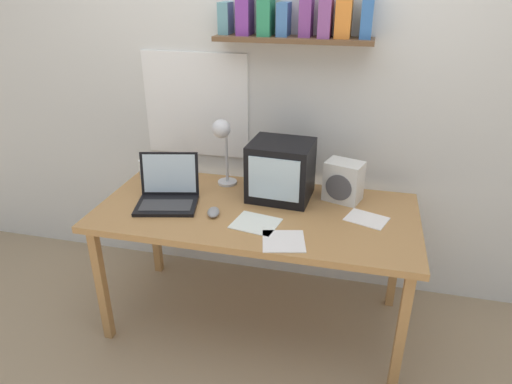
{
  "coord_description": "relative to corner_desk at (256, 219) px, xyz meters",
  "views": [
    {
      "loc": [
        0.5,
        -2.03,
        1.82
      ],
      "look_at": [
        0.0,
        0.0,
        0.83
      ],
      "focal_mm": 32.0,
      "sensor_mm": 36.0,
      "label": 1
    }
  ],
  "objects": [
    {
      "name": "juice_glass",
      "position": [
        -0.73,
        0.23,
        0.11
      ],
      "size": [
        0.07,
        0.07,
        0.12
      ],
      "color": "white",
      "rests_on": "corner_desk"
    },
    {
      "name": "ground_plane",
      "position": [
        0.0,
        0.0,
        -0.67
      ],
      "size": [
        12.0,
        12.0,
        0.0
      ],
      "primitive_type": "plane",
      "color": "#9F8769"
    },
    {
      "name": "open_notebook",
      "position": [
        0.2,
        -0.28,
        0.06
      ],
      "size": [
        0.23,
        0.23,
        0.0
      ],
      "rotation": [
        0.0,
        0.0,
        0.23
      ],
      "color": "white",
      "rests_on": "corner_desk"
    },
    {
      "name": "crt_monitor",
      "position": [
        0.09,
        0.18,
        0.21
      ],
      "size": [
        0.34,
        0.31,
        0.31
      ],
      "rotation": [
        0.0,
        0.0,
        -0.06
      ],
      "color": "black",
      "rests_on": "corner_desk"
    },
    {
      "name": "loose_paper_near_laptop",
      "position": [
        0.03,
        -0.15,
        0.06
      ],
      "size": [
        0.25,
        0.22,
        0.0
      ],
      "rotation": [
        0.0,
        0.0,
        -0.18
      ],
      "color": "white",
      "rests_on": "corner_desk"
    },
    {
      "name": "laptop",
      "position": [
        -0.47,
        -0.03,
        0.12
      ],
      "size": [
        0.37,
        0.34,
        0.25
      ],
      "rotation": [
        0.0,
        0.0,
        0.23
      ],
      "color": "black",
      "rests_on": "corner_desk"
    },
    {
      "name": "printed_handout",
      "position": [
        0.56,
        0.03,
        0.06
      ],
      "size": [
        0.23,
        0.2,
        0.0
      ],
      "rotation": [
        0.0,
        0.0,
        -0.34
      ],
      "color": "white",
      "rests_on": "corner_desk"
    },
    {
      "name": "computer_mouse",
      "position": [
        -0.19,
        -0.11,
        0.07
      ],
      "size": [
        0.08,
        0.12,
        0.03
      ],
      "rotation": [
        0.0,
        0.0,
        0.24
      ],
      "color": "gray",
      "rests_on": "corner_desk"
    },
    {
      "name": "space_heater",
      "position": [
        0.42,
        0.22,
        0.17
      ],
      "size": [
        0.22,
        0.18,
        0.22
      ],
      "rotation": [
        0.0,
        0.0,
        -0.3
      ],
      "color": "silver",
      "rests_on": "corner_desk"
    },
    {
      "name": "desk_lamp",
      "position": [
        -0.24,
        0.23,
        0.35
      ],
      "size": [
        0.11,
        0.17,
        0.4
      ],
      "rotation": [
        0.0,
        0.0,
        -0.1
      ],
      "color": "silver",
      "rests_on": "corner_desk"
    },
    {
      "name": "back_wall",
      "position": [
        -0.0,
        0.54,
        0.64
      ],
      "size": [
        5.6,
        0.24,
        2.6
      ],
      "color": "silver",
      "rests_on": "ground_plane"
    },
    {
      "name": "corner_desk",
      "position": [
        0.0,
        0.0,
        0.0
      ],
      "size": [
        1.65,
        0.78,
        0.73
      ],
      "color": "#AF7C47",
      "rests_on": "ground_plane"
    }
  ]
}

